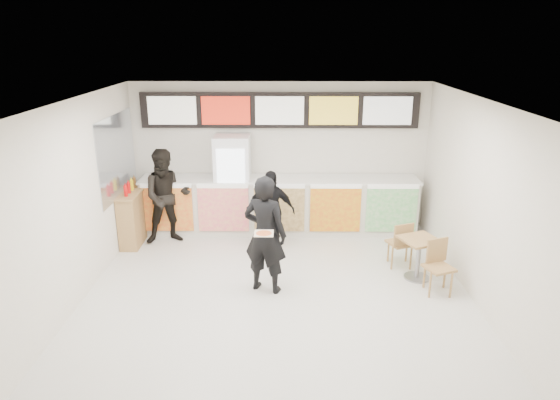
{
  "coord_description": "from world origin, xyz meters",
  "views": [
    {
      "loc": [
        0.11,
        -6.49,
        3.89
      ],
      "look_at": [
        0.03,
        1.2,
        1.32
      ],
      "focal_mm": 32.0,
      "sensor_mm": 36.0,
      "label": 1
    }
  ],
  "objects_px": {
    "service_counter": "(279,205)",
    "customer_mid": "(270,211)",
    "customer_main": "(265,235)",
    "condiment_ledge": "(133,217)",
    "customer_left": "(167,197)",
    "drinks_fridge": "(233,185)",
    "cafe_table": "(419,251)"
  },
  "relations": [
    {
      "from": "drinks_fridge",
      "to": "customer_main",
      "type": "xyz_separation_m",
      "value": [
        0.74,
        -2.49,
        -0.06
      ]
    },
    {
      "from": "customer_left",
      "to": "service_counter",
      "type": "bearing_deg",
      "value": -1.43
    },
    {
      "from": "condiment_ledge",
      "to": "service_counter",
      "type": "bearing_deg",
      "value": 12.64
    },
    {
      "from": "cafe_table",
      "to": "condiment_ledge",
      "type": "bearing_deg",
      "value": 142.79
    },
    {
      "from": "service_counter",
      "to": "customer_mid",
      "type": "height_order",
      "value": "customer_mid"
    },
    {
      "from": "customer_mid",
      "to": "condiment_ledge",
      "type": "relative_size",
      "value": 1.25
    },
    {
      "from": "customer_main",
      "to": "customer_mid",
      "type": "bearing_deg",
      "value": -71.64
    },
    {
      "from": "customer_mid",
      "to": "service_counter",
      "type": "bearing_deg",
      "value": 78.48
    },
    {
      "from": "drinks_fridge",
      "to": "customer_mid",
      "type": "distance_m",
      "value": 1.25
    },
    {
      "from": "customer_main",
      "to": "condiment_ledge",
      "type": "bearing_deg",
      "value": -15.4
    },
    {
      "from": "condiment_ledge",
      "to": "customer_main",
      "type": "bearing_deg",
      "value": -34.99
    },
    {
      "from": "service_counter",
      "to": "customer_main",
      "type": "distance_m",
      "value": 2.51
    },
    {
      "from": "service_counter",
      "to": "condiment_ledge",
      "type": "relative_size",
      "value": 4.48
    },
    {
      "from": "drinks_fridge",
      "to": "customer_mid",
      "type": "xyz_separation_m",
      "value": [
        0.77,
        -0.95,
        -0.22
      ]
    },
    {
      "from": "customer_mid",
      "to": "customer_main",
      "type": "bearing_deg",
      "value": -92.97
    },
    {
      "from": "drinks_fridge",
      "to": "cafe_table",
      "type": "relative_size",
      "value": 1.34
    },
    {
      "from": "customer_left",
      "to": "condiment_ledge",
      "type": "bearing_deg",
      "value": 172.13
    },
    {
      "from": "customer_mid",
      "to": "condiment_ledge",
      "type": "height_order",
      "value": "customer_mid"
    },
    {
      "from": "service_counter",
      "to": "drinks_fridge",
      "type": "relative_size",
      "value": 2.78
    },
    {
      "from": "condiment_ledge",
      "to": "cafe_table",
      "type": "bearing_deg",
      "value": -15.53
    },
    {
      "from": "customer_left",
      "to": "condiment_ledge",
      "type": "height_order",
      "value": "customer_left"
    },
    {
      "from": "customer_left",
      "to": "cafe_table",
      "type": "relative_size",
      "value": 1.24
    },
    {
      "from": "drinks_fridge",
      "to": "condiment_ledge",
      "type": "relative_size",
      "value": 1.61
    },
    {
      "from": "customer_main",
      "to": "condiment_ledge",
      "type": "xyz_separation_m",
      "value": [
        -2.63,
        1.84,
        -0.41
      ]
    },
    {
      "from": "service_counter",
      "to": "customer_mid",
      "type": "relative_size",
      "value": 3.58
    },
    {
      "from": "service_counter",
      "to": "customer_main",
      "type": "relative_size",
      "value": 2.94
    },
    {
      "from": "customer_mid",
      "to": "drinks_fridge",
      "type": "bearing_deg",
      "value": 127.26
    },
    {
      "from": "customer_main",
      "to": "customer_left",
      "type": "height_order",
      "value": "customer_main"
    },
    {
      "from": "drinks_fridge",
      "to": "customer_main",
      "type": "distance_m",
      "value": 2.6
    },
    {
      "from": "customer_left",
      "to": "cafe_table",
      "type": "bearing_deg",
      "value": -34.33
    },
    {
      "from": "customer_main",
      "to": "cafe_table",
      "type": "relative_size",
      "value": 1.27
    },
    {
      "from": "customer_left",
      "to": "condiment_ledge",
      "type": "xyz_separation_m",
      "value": [
        -0.67,
        -0.09,
        -0.4
      ]
    }
  ]
}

